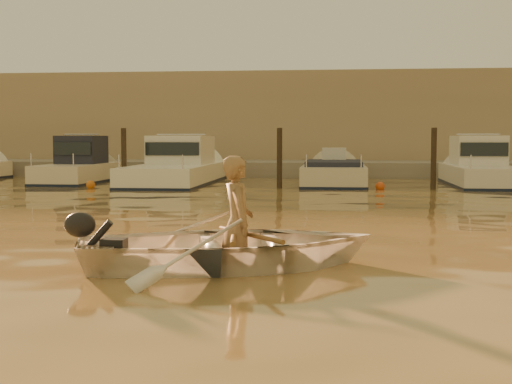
# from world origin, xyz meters

# --- Properties ---
(ground_plane) EXTENTS (160.00, 160.00, 0.00)m
(ground_plane) POSITION_xyz_m (0.00, 0.00, 0.00)
(ground_plane) COLOR olive
(ground_plane) RESTS_ON ground
(dinghy) EXTENTS (4.54, 3.81, 0.80)m
(dinghy) POSITION_xyz_m (0.31, -0.64, 0.28)
(dinghy) COLOR white
(dinghy) RESTS_ON ground_plane
(person) EXTENTS (0.59, 0.73, 1.75)m
(person) POSITION_xyz_m (0.41, -0.61, 0.57)
(person) COLOR olive
(person) RESTS_ON dinghy
(outboard_motor) EXTENTS (0.98, 0.65, 0.70)m
(outboard_motor) POSITION_xyz_m (-1.12, -1.09, 0.28)
(outboard_motor) COLOR black
(outboard_motor) RESTS_ON dinghy
(oar_port) EXTENTS (1.09, 1.86, 0.13)m
(oar_port) POSITION_xyz_m (0.55, -0.57, 0.42)
(oar_port) COLOR brown
(oar_port) RESTS_ON dinghy
(oar_starboard) EXTENTS (0.33, 2.09, 0.13)m
(oar_starboard) POSITION_xyz_m (0.36, -0.63, 0.42)
(oar_starboard) COLOR brown
(oar_starboard) RESTS_ON dinghy
(moored_boat_1) EXTENTS (1.87, 5.71, 1.75)m
(moored_boat_1) POSITION_xyz_m (-7.97, 16.00, 0.62)
(moored_boat_1) COLOR beige
(moored_boat_1) RESTS_ON ground_plane
(moored_boat_2) EXTENTS (2.57, 8.52, 1.75)m
(moored_boat_2) POSITION_xyz_m (-4.17, 16.00, 0.62)
(moored_boat_2) COLOR white
(moored_boat_2) RESTS_ON ground_plane
(moored_boat_3) EXTENTS (2.20, 6.29, 0.95)m
(moored_boat_3) POSITION_xyz_m (1.59, 16.00, 0.22)
(moored_boat_3) COLOR beige
(moored_boat_3) RESTS_ON ground_plane
(moored_boat_4) EXTENTS (2.11, 6.54, 1.75)m
(moored_boat_4) POSITION_xyz_m (6.71, 16.00, 0.62)
(moored_boat_4) COLOR silver
(moored_boat_4) RESTS_ON ground_plane
(piling_1) EXTENTS (0.18, 0.18, 2.20)m
(piling_1) POSITION_xyz_m (-5.50, 13.80, 0.90)
(piling_1) COLOR #2D2319
(piling_1) RESTS_ON ground_plane
(piling_2) EXTENTS (0.18, 0.18, 2.20)m
(piling_2) POSITION_xyz_m (-0.20, 13.80, 0.90)
(piling_2) COLOR #2D2319
(piling_2) RESTS_ON ground_plane
(piling_3) EXTENTS (0.18, 0.18, 2.20)m
(piling_3) POSITION_xyz_m (4.80, 13.80, 0.90)
(piling_3) COLOR #2D2319
(piling_3) RESTS_ON ground_plane
(fender_b) EXTENTS (0.30, 0.30, 0.30)m
(fender_b) POSITION_xyz_m (-6.50, 13.27, 0.10)
(fender_b) COLOR #CF6718
(fender_b) RESTS_ON ground_plane
(fender_c) EXTENTS (0.30, 0.30, 0.30)m
(fender_c) POSITION_xyz_m (-1.68, 12.88, 0.10)
(fender_c) COLOR silver
(fender_c) RESTS_ON ground_plane
(fender_d) EXTENTS (0.30, 0.30, 0.30)m
(fender_d) POSITION_xyz_m (3.09, 13.63, 0.10)
(fender_d) COLOR #CA4B17
(fender_d) RESTS_ON ground_plane
(fender_e) EXTENTS (0.30, 0.30, 0.30)m
(fender_e) POSITION_xyz_m (6.85, 13.36, 0.10)
(fender_e) COLOR white
(fender_e) RESTS_ON ground_plane
(quay) EXTENTS (52.00, 4.00, 1.00)m
(quay) POSITION_xyz_m (0.00, 21.50, 0.15)
(quay) COLOR gray
(quay) RESTS_ON ground_plane
(waterfront_building) EXTENTS (46.00, 7.00, 4.80)m
(waterfront_building) POSITION_xyz_m (0.00, 27.00, 2.40)
(waterfront_building) COLOR #9E8466
(waterfront_building) RESTS_ON quay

